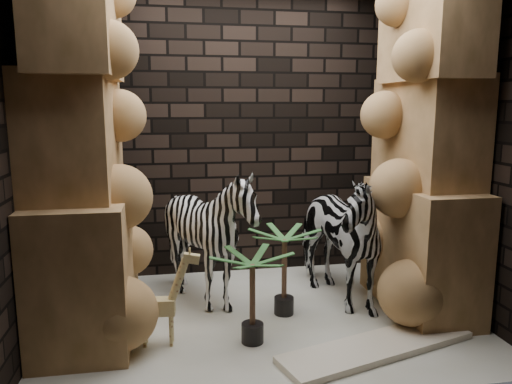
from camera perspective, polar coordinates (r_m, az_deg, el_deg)
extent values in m
plane|color=silver|center=(4.29, 0.75, -14.45)|extent=(3.50, 3.50, 0.00)
plane|color=black|center=(5.15, -1.87, 6.91)|extent=(3.50, 0.00, 3.50)
plane|color=black|center=(2.71, 5.86, 4.10)|extent=(3.50, 0.00, 3.50)
plane|color=black|center=(3.98, -24.91, 5.09)|extent=(0.00, 3.00, 3.00)
plane|color=black|center=(4.59, 22.92, 5.76)|extent=(0.00, 3.00, 3.00)
imported|color=white|center=(4.46, 8.74, -3.81)|extent=(0.92, 1.34, 1.44)
imported|color=white|center=(4.36, -5.46, -6.03)|extent=(1.34, 1.50, 1.15)
cube|color=#F8EACD|center=(3.88, 13.98, -17.14)|extent=(1.60, 0.81, 0.05)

